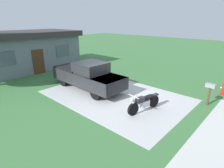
{
  "coord_description": "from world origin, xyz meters",
  "views": [
    {
      "loc": [
        -7.88,
        -6.95,
        4.51
      ],
      "look_at": [
        -0.38,
        -0.1,
        0.9
      ],
      "focal_mm": 29.09,
      "sensor_mm": 36.0,
      "label": 1
    }
  ],
  "objects": [
    {
      "name": "pickup_truck",
      "position": [
        -0.3,
        2.3,
        0.95
      ],
      "size": [
        2.1,
        5.66,
        1.9
      ],
      "color": "black",
      "rests_on": "ground"
    },
    {
      "name": "sidewalk_strip",
      "position": [
        0.0,
        -6.0,
        0.0
      ],
      "size": [
        36.0,
        1.8,
        0.01
      ],
      "primitive_type": "cube",
      "color": "silver",
      "rests_on": "ground"
    },
    {
      "name": "neighbor_house",
      "position": [
        -0.74,
        10.77,
        1.79
      ],
      "size": [
        9.6,
        5.6,
        3.5
      ],
      "color": "slate",
      "rests_on": "ground"
    },
    {
      "name": "mailbox",
      "position": [
        2.51,
        -4.68,
        0.98
      ],
      "size": [
        0.26,
        0.48,
        1.26
      ],
      "color": "#4C3823",
      "rests_on": "ground"
    },
    {
      "name": "fire_hydrant",
      "position": [
        4.72,
        -4.97,
        0.43
      ],
      "size": [
        0.32,
        0.4,
        0.87
      ],
      "color": "red",
      "rests_on": "ground"
    },
    {
      "name": "motorcycle",
      "position": [
        -0.5,
        -2.44,
        0.47
      ],
      "size": [
        2.2,
        0.77,
        1.09
      ],
      "color": "black",
      "rests_on": "ground"
    },
    {
      "name": "driveway_pad",
      "position": [
        0.0,
        0.0,
        0.0
      ],
      "size": [
        5.93,
        8.58,
        0.01
      ],
      "primitive_type": "cube",
      "color": "#BDBDBD",
      "rests_on": "ground"
    },
    {
      "name": "ground_plane",
      "position": [
        0.0,
        0.0,
        0.0
      ],
      "size": [
        80.0,
        80.0,
        0.0
      ],
      "primitive_type": "plane",
      "color": "#3D723C"
    }
  ]
}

